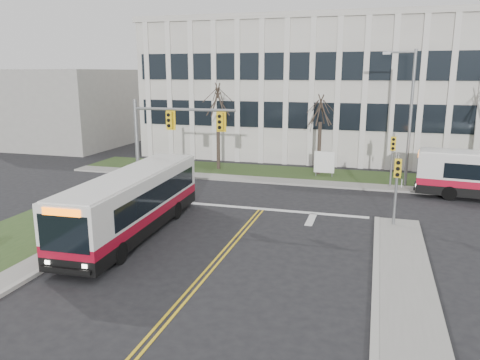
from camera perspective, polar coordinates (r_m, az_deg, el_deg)
name	(u,v)px	position (r m, az deg, el deg)	size (l,w,h in m)	color
ground	(215,263)	(19.67, -3.05, -10.11)	(120.00, 120.00, 0.00)	black
sidewalk_cross	(357,186)	(33.16, 14.02, -0.73)	(44.00, 1.60, 0.14)	#9E9B93
building_lawn	(358,178)	(35.89, 14.22, 0.28)	(44.00, 5.00, 0.12)	#2F4A1F
office_building	(367,91)	(47.10, 15.26, 10.46)	(40.00, 16.00, 12.00)	silver
building_annex	(65,108)	(53.81, -20.55, 8.22)	(12.00, 12.00, 8.00)	#9E9B93
mast_arm_signal	(163,134)	(27.10, -9.41, 5.50)	(6.11, 0.38, 6.20)	slate
signal_pole_near	(397,180)	(24.54, 18.57, 0.05)	(0.34, 0.39, 3.80)	slate
signal_pole_far	(393,152)	(32.89, 18.10, 3.23)	(0.34, 0.39, 3.80)	slate
streetlight	(408,111)	(33.41, 19.83, 7.91)	(2.15, 0.25, 9.20)	slate
directory_sign	(324,162)	(35.34, 10.24, 2.12)	(1.50, 0.12, 2.00)	slate
tree_left	(218,101)	(37.13, -2.72, 9.58)	(1.80, 1.80, 7.70)	#42352B
tree_mid	(321,111)	(35.60, 9.80, 8.25)	(1.80, 1.80, 6.82)	#42352B
bus_main	(133,205)	(23.17, -12.93, -2.94)	(2.41, 11.13, 2.97)	silver
newspaper_box_red	(58,245)	(21.78, -21.30, -7.34)	(0.50, 0.45, 0.95)	maroon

